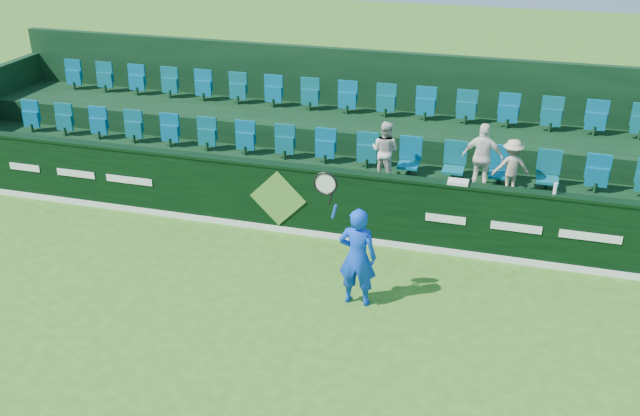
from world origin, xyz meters
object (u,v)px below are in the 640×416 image
(spectator_right, at_px, (511,167))
(drinks_bottle, at_px, (555,189))
(tennis_player, at_px, (357,256))
(spectator_left, at_px, (385,151))
(towel, at_px, (458,182))
(spectator_middle, at_px, (483,157))

(spectator_right, distance_m, drinks_bottle, 1.35)
(tennis_player, height_order, spectator_left, tennis_player)
(spectator_left, xyz_separation_m, towel, (1.50, -1.12, -0.00))
(spectator_middle, distance_m, towel, 1.17)
(spectator_left, distance_m, towel, 1.87)
(spectator_left, distance_m, spectator_middle, 1.82)
(spectator_left, height_order, drinks_bottle, spectator_left)
(spectator_right, bearing_deg, drinks_bottle, 108.13)
(tennis_player, xyz_separation_m, spectator_middle, (1.60, 3.19, 0.60))
(spectator_left, relative_size, towel, 3.30)
(spectator_middle, xyz_separation_m, drinks_bottle, (1.27, -1.12, 0.00))
(tennis_player, bearing_deg, drinks_bottle, 35.77)
(spectator_middle, bearing_deg, spectator_right, -174.86)
(spectator_right, relative_size, drinks_bottle, 5.29)
(towel, height_order, drinks_bottle, drinks_bottle)
(spectator_right, bearing_deg, towel, 37.52)
(tennis_player, height_order, towel, tennis_player)
(spectator_right, height_order, towel, spectator_right)
(spectator_left, height_order, towel, spectator_left)
(towel, bearing_deg, drinks_bottle, 0.00)
(spectator_middle, distance_m, drinks_bottle, 1.69)
(tennis_player, distance_m, spectator_middle, 3.62)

